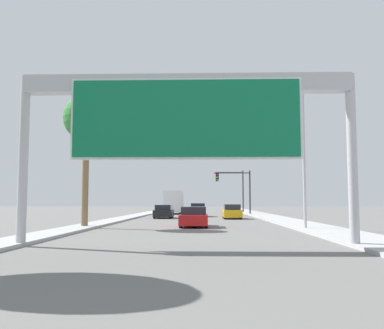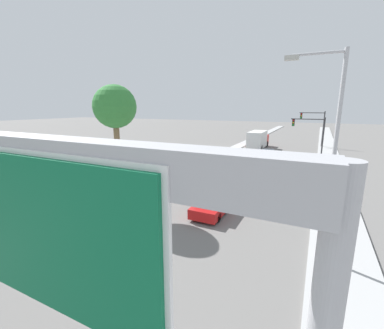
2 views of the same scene
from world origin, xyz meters
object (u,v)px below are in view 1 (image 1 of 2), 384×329
Objects in this scene: car_near_right at (198,210)px; palm_tree_background at (87,120)px; traffic_light_near_intersection at (238,185)px; car_mid_center at (232,212)px; traffic_light_mid_block at (234,184)px; car_near_center at (164,212)px; car_mid_left at (194,217)px; street_lamp_right at (299,139)px; sign_gantry at (186,110)px; truck_box_primary at (174,202)px.

palm_tree_background is at bearing -108.32° from car_near_right.
traffic_light_near_intersection is (5.16, 7.05, 3.24)m from car_near_right.
traffic_light_mid_block reaches higher than car_mid_center.
car_mid_left is at bearing -76.94° from car_near_center.
car_mid_left is at bearing -104.23° from car_mid_center.
car_near_right is 0.46× the size of street_lamp_right.
car_mid_center is 19.73m from palm_tree_background.
car_mid_center is (3.50, 26.82, -4.61)m from sign_gantry.
car_mid_center is 23.70m from traffic_light_mid_block.
car_mid_center is 0.46× the size of street_lamp_right.
traffic_light_near_intersection reaches higher than car_near_center.
street_lamp_right reaches higher than traffic_light_mid_block.
traffic_light_near_intersection is at bearing 53.79° from car_near_right.
traffic_light_mid_block reaches higher than car_near_right.
car_near_right is at bearing 105.80° from street_lamp_right.
traffic_light_near_intersection is at bearing 82.68° from sign_gantry.
sign_gantry is 27.44m from car_mid_center.
car_mid_center is 0.55× the size of truck_box_primary.
car_near_center is 0.45× the size of street_lamp_right.
street_lamp_right is at bearing -74.20° from car_near_right.
truck_box_primary is at bearing 94.63° from sign_gantry.
car_mid_left is 1.02× the size of car_near_right.
car_mid_center reaches higher than car_mid_left.
car_near_right is 24.66m from street_lamp_right.
traffic_light_near_intersection is at bearing -19.34° from truck_box_primary.
traffic_light_mid_block is at bearing 67.97° from car_near_center.
car_near_center is 24.07m from traffic_light_mid_block.
palm_tree_background reaches higher than traffic_light_mid_block.
traffic_light_mid_block is at bearing 83.83° from sign_gantry.
truck_box_primary is (-3.50, 43.19, -3.69)m from sign_gantry.
sign_gantry is 40.51m from traffic_light_near_intersection.
car_near_right is 9.32m from traffic_light_near_intersection.
truck_box_primary reaches higher than car_mid_left.
palm_tree_background is (-3.65, -16.59, 6.50)m from car_near_center.
sign_gantry is 2.03× the size of traffic_light_mid_block.
sign_gantry is at bearing -90.00° from car_near_right.
street_lamp_right is (6.58, -3.18, 4.95)m from car_mid_left.
truck_box_primary reaches higher than car_near_right.
car_mid_left is 0.47× the size of street_lamp_right.
car_near_right is at bearing -70.87° from truck_box_primary.
traffic_light_mid_block is at bearing 72.37° from car_near_right.
sign_gantry is at bearing -85.37° from truck_box_primary.
truck_box_primary is 11.65m from traffic_light_mid_block.
street_lamp_right is (3.08, -16.98, 4.92)m from car_mid_center.
car_near_right is at bearing -126.21° from traffic_light_near_intersection.
car_mid_left is at bearing 11.83° from palm_tree_background.
traffic_light_mid_block is 0.68× the size of street_lamp_right.
palm_tree_background is at bearing 173.01° from street_lamp_right.
traffic_light_mid_block is at bearing 85.30° from car_mid_center.
traffic_light_near_intersection is 0.65× the size of palm_tree_background.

